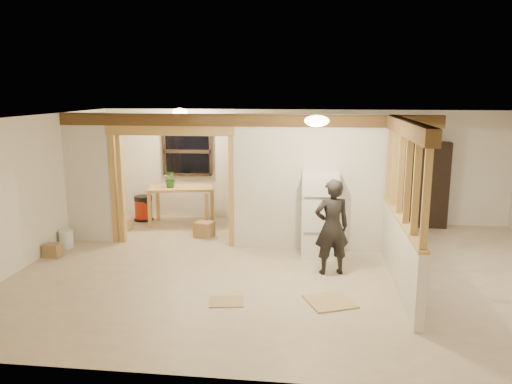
# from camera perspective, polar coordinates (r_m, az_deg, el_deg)

# --- Properties ---
(floor) EXTENTS (9.00, 6.50, 0.01)m
(floor) POSITION_cam_1_polar(r_m,az_deg,el_deg) (8.36, 4.45, -8.92)
(floor) COLOR beige
(floor) RESTS_ON ground
(ceiling) EXTENTS (9.00, 6.50, 0.01)m
(ceiling) POSITION_cam_1_polar(r_m,az_deg,el_deg) (7.84, 4.74, 8.49)
(ceiling) COLOR white
(wall_back) EXTENTS (9.00, 0.01, 2.50)m
(wall_back) POSITION_cam_1_polar(r_m,az_deg,el_deg) (11.20, 5.26, 2.97)
(wall_back) COLOR silver
(wall_back) RESTS_ON floor
(wall_front) EXTENTS (9.00, 0.01, 2.50)m
(wall_front) POSITION_cam_1_polar(r_m,az_deg,el_deg) (4.88, 3.05, -8.42)
(wall_front) COLOR silver
(wall_front) RESTS_ON floor
(wall_left) EXTENTS (0.01, 6.50, 2.50)m
(wall_left) POSITION_cam_1_polar(r_m,az_deg,el_deg) (9.32, -24.24, 0.25)
(wall_left) COLOR silver
(wall_left) RESTS_ON floor
(partition_left_stub) EXTENTS (0.90, 0.12, 2.50)m
(partition_left_stub) POSITION_cam_1_polar(r_m,az_deg,el_deg) (10.15, -18.61, 1.52)
(partition_left_stub) COLOR silver
(partition_left_stub) RESTS_ON floor
(partition_center) EXTENTS (2.80, 0.12, 2.50)m
(partition_center) POSITION_cam_1_polar(r_m,az_deg,el_deg) (9.18, 6.14, 1.05)
(partition_center) COLOR silver
(partition_center) RESTS_ON floor
(doorway_frame) EXTENTS (2.46, 0.14, 2.20)m
(doorway_frame) POSITION_cam_1_polar(r_m,az_deg,el_deg) (9.59, -9.60, 0.49)
(doorway_frame) COLOR tan
(doorway_frame) RESTS_ON floor
(header_beam_back) EXTENTS (7.00, 0.18, 0.22)m
(header_beam_back) POSITION_cam_1_polar(r_m,az_deg,el_deg) (9.13, -1.33, 8.20)
(header_beam_back) COLOR brown
(header_beam_back) RESTS_ON ceiling
(header_beam_right) EXTENTS (0.18, 3.30, 0.22)m
(header_beam_right) POSITION_cam_1_polar(r_m,az_deg,el_deg) (7.56, 16.91, 7.01)
(header_beam_right) COLOR brown
(header_beam_right) RESTS_ON ceiling
(pony_wall) EXTENTS (0.12, 3.20, 1.00)m
(pony_wall) POSITION_cam_1_polar(r_m,az_deg,el_deg) (7.92, 16.11, -6.67)
(pony_wall) COLOR silver
(pony_wall) RESTS_ON floor
(stud_partition) EXTENTS (0.14, 3.20, 1.32)m
(stud_partition) POSITION_cam_1_polar(r_m,az_deg,el_deg) (7.64, 16.60, 1.63)
(stud_partition) COLOR tan
(stud_partition) RESTS_ON pony_wall
(window_back) EXTENTS (1.12, 0.10, 1.10)m
(window_back) POSITION_cam_1_polar(r_m,az_deg,el_deg) (11.45, -7.88, 4.61)
(window_back) COLOR black
(window_back) RESTS_ON wall_back
(ceiling_dome_main) EXTENTS (0.36, 0.36, 0.16)m
(ceiling_dome_main) POSITION_cam_1_polar(r_m,az_deg,el_deg) (7.34, 6.96, 8.08)
(ceiling_dome_main) COLOR #FFEABF
(ceiling_dome_main) RESTS_ON ceiling
(ceiling_dome_util) EXTENTS (0.32, 0.32, 0.14)m
(ceiling_dome_util) POSITION_cam_1_polar(r_m,az_deg,el_deg) (10.51, -8.69, 9.06)
(ceiling_dome_util) COLOR #FFEABF
(ceiling_dome_util) RESTS_ON ceiling
(hanging_bulb) EXTENTS (0.07, 0.07, 0.07)m
(hanging_bulb) POSITION_cam_1_polar(r_m,az_deg,el_deg) (9.73, -6.88, 7.15)
(hanging_bulb) COLOR #FFD88C
(hanging_bulb) RESTS_ON ceiling
(refrigerator) EXTENTS (0.63, 0.61, 1.53)m
(refrigerator) POSITION_cam_1_polar(r_m,az_deg,el_deg) (8.92, 7.32, -2.48)
(refrigerator) COLOR silver
(refrigerator) RESTS_ON floor
(woman) EXTENTS (0.65, 0.51, 1.56)m
(woman) POSITION_cam_1_polar(r_m,az_deg,el_deg) (8.05, 8.65, -3.97)
(woman) COLOR black
(woman) RESTS_ON floor
(work_table) EXTENTS (1.48, 0.95, 0.86)m
(work_table) POSITION_cam_1_polar(r_m,az_deg,el_deg) (11.01, -8.51, -1.61)
(work_table) COLOR tan
(work_table) RESTS_ON floor
(potted_plant) EXTENTS (0.40, 0.37, 0.37)m
(potted_plant) POSITION_cam_1_polar(r_m,az_deg,el_deg) (10.88, -9.70, 1.49)
(potted_plant) COLOR #215225
(potted_plant) RESTS_ON work_table
(shop_vac) EXTENTS (0.56, 0.56, 0.58)m
(shop_vac) POSITION_cam_1_polar(r_m,az_deg,el_deg) (11.60, -12.74, -1.81)
(shop_vac) COLOR maroon
(shop_vac) RESTS_ON floor
(bookshelf) EXTENTS (0.92, 0.31, 1.85)m
(bookshelf) POSITION_cam_1_polar(r_m,az_deg,el_deg) (11.29, 18.84, 0.78)
(bookshelf) COLOR black
(bookshelf) RESTS_ON floor
(bucket) EXTENTS (0.32, 0.32, 0.33)m
(bucket) POSITION_cam_1_polar(r_m,az_deg,el_deg) (10.10, -20.86, -5.02)
(bucket) COLOR white
(bucket) RESTS_ON floor
(box_util_a) EXTENTS (0.42, 0.39, 0.30)m
(box_util_a) POSITION_cam_1_polar(r_m,az_deg,el_deg) (10.17, -5.94, -4.26)
(box_util_a) COLOR #A37F4F
(box_util_a) RESTS_ON floor
(box_util_b) EXTENTS (0.31, 0.31, 0.25)m
(box_util_b) POSITION_cam_1_polar(r_m,az_deg,el_deg) (10.98, -14.77, -3.54)
(box_util_b) COLOR #A37F4F
(box_util_b) RESTS_ON floor
(box_front) EXTENTS (0.29, 0.23, 0.23)m
(box_front) POSITION_cam_1_polar(r_m,az_deg,el_deg) (9.66, -22.25, -6.18)
(box_front) COLOR #A37F4F
(box_front) RESTS_ON floor
(floor_panel_near) EXTENTS (0.80, 0.80, 0.02)m
(floor_panel_near) POSITION_cam_1_polar(r_m,az_deg,el_deg) (7.23, 8.45, -12.26)
(floor_panel_near) COLOR tan
(floor_panel_near) RESTS_ON floor
(floor_panel_far) EXTENTS (0.54, 0.46, 0.02)m
(floor_panel_far) POSITION_cam_1_polar(r_m,az_deg,el_deg) (7.17, -3.40, -12.39)
(floor_panel_far) COLOR tan
(floor_panel_far) RESTS_ON floor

